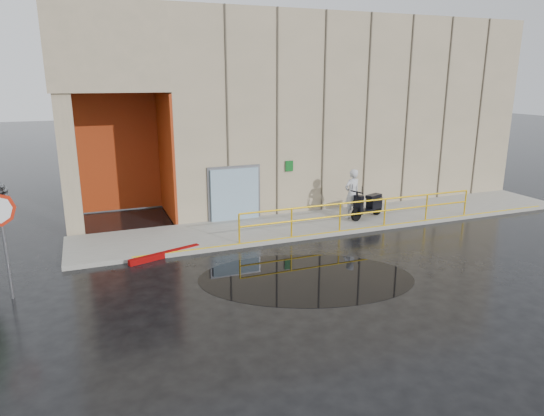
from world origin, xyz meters
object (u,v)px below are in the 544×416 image
(person, at_px, (352,194))
(red_curb, at_px, (165,254))
(scooter, at_px, (368,198))
(stop_sign, at_px, (2,224))

(person, distance_m, red_curb, 7.72)
(person, xyz_separation_m, red_curb, (-7.53, -1.37, -1.03))
(scooter, height_order, red_curb, scooter)
(person, xyz_separation_m, stop_sign, (-11.68, -2.96, 0.89))
(person, bearing_deg, stop_sign, 3.16)
(scooter, distance_m, stop_sign, 12.58)
(person, xyz_separation_m, scooter, (0.57, -0.26, -0.16))
(stop_sign, bearing_deg, red_curb, 6.66)
(red_curb, bearing_deg, person, 10.32)
(stop_sign, bearing_deg, scooter, -1.91)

